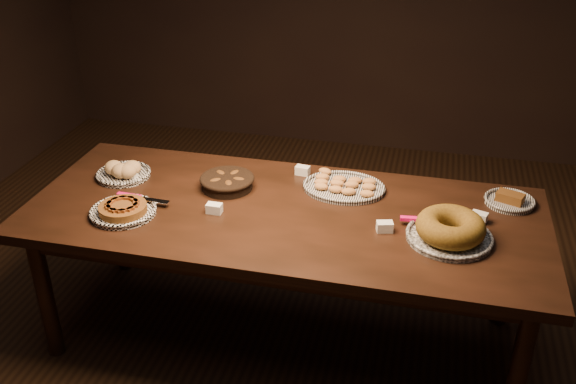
% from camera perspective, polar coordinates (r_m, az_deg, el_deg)
% --- Properties ---
extents(ground, '(5.00, 5.00, 0.00)m').
position_cam_1_polar(ground, '(3.41, -0.35, -12.61)').
color(ground, black).
rests_on(ground, ground).
extents(buffet_table, '(2.40, 1.00, 0.75)m').
position_cam_1_polar(buffet_table, '(3.01, -0.39, -2.83)').
color(buffet_table, black).
rests_on(buffet_table, ground).
extents(apple_tart_plate, '(0.33, 0.30, 0.06)m').
position_cam_1_polar(apple_tart_plate, '(3.02, -14.43, -1.53)').
color(apple_tart_plate, white).
rests_on(apple_tart_plate, buffet_table).
extents(madeleine_platter, '(0.40, 0.33, 0.05)m').
position_cam_1_polar(madeleine_platter, '(3.15, 4.97, 0.52)').
color(madeleine_platter, black).
rests_on(madeleine_platter, buffet_table).
extents(bundt_cake_plate, '(0.40, 0.37, 0.11)m').
position_cam_1_polar(bundt_cake_plate, '(2.81, 14.20, -3.26)').
color(bundt_cake_plate, black).
rests_on(bundt_cake_plate, buffet_table).
extents(croissant_basket, '(0.27, 0.27, 0.07)m').
position_cam_1_polar(croissant_basket, '(3.16, -5.42, 0.97)').
color(croissant_basket, black).
rests_on(croissant_basket, buffet_table).
extents(bread_roll_plate, '(0.28, 0.28, 0.09)m').
position_cam_1_polar(bread_roll_plate, '(3.35, -14.41, 1.78)').
color(bread_roll_plate, white).
rests_on(bread_roll_plate, buffet_table).
extents(loaf_plate, '(0.24, 0.24, 0.06)m').
position_cam_1_polar(loaf_plate, '(3.19, 19.09, -0.70)').
color(loaf_plate, black).
rests_on(loaf_plate, buffet_table).
extents(tent_cards, '(1.78, 0.53, 0.04)m').
position_cam_1_polar(tent_cards, '(3.02, 0.82, -0.54)').
color(tent_cards, white).
rests_on(tent_cards, buffet_table).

